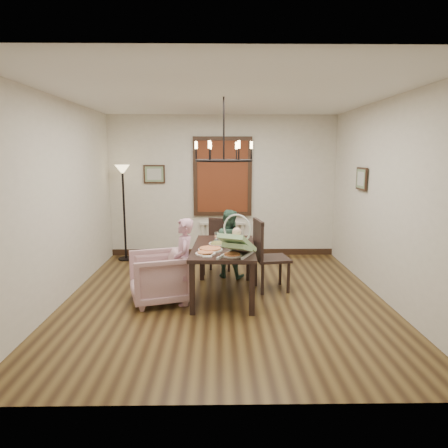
{
  "coord_description": "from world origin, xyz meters",
  "views": [
    {
      "loc": [
        -0.09,
        -5.48,
        2.03
      ],
      "look_at": [
        -0.01,
        0.15,
        1.05
      ],
      "focal_mm": 32.0,
      "sensor_mm": 36.0,
      "label": 1
    }
  ],
  "objects_px": {
    "chair_far": "(216,247)",
    "chair_right": "(272,254)",
    "floor_lamp": "(124,214)",
    "drinking_glass": "(227,242)",
    "elderly_woman": "(184,269)",
    "baby_bouncer": "(237,241)",
    "dining_table": "(224,252)",
    "seated_man": "(228,249)",
    "armchair": "(159,277)"
  },
  "relations": [
    {
      "from": "chair_far",
      "to": "chair_right",
      "type": "bearing_deg",
      "value": -25.81
    },
    {
      "from": "floor_lamp",
      "to": "drinking_glass",
      "type": "bearing_deg",
      "value": -46.98
    },
    {
      "from": "chair_far",
      "to": "floor_lamp",
      "type": "distance_m",
      "value": 2.07
    },
    {
      "from": "chair_far",
      "to": "elderly_woman",
      "type": "xyz_separation_m",
      "value": [
        -0.44,
        -1.4,
        0.02
      ]
    },
    {
      "from": "drinking_glass",
      "to": "floor_lamp",
      "type": "distance_m",
      "value": 2.83
    },
    {
      "from": "baby_bouncer",
      "to": "floor_lamp",
      "type": "height_order",
      "value": "floor_lamp"
    },
    {
      "from": "chair_right",
      "to": "dining_table",
      "type": "bearing_deg",
      "value": 99.26
    },
    {
      "from": "elderly_woman",
      "to": "drinking_glass",
      "type": "distance_m",
      "value": 0.72
    },
    {
      "from": "chair_far",
      "to": "elderly_woman",
      "type": "height_order",
      "value": "elderly_woman"
    },
    {
      "from": "chair_right",
      "to": "elderly_woman",
      "type": "distance_m",
      "value": 1.39
    },
    {
      "from": "chair_far",
      "to": "seated_man",
      "type": "bearing_deg",
      "value": -23.76
    },
    {
      "from": "seated_man",
      "to": "chair_right",
      "type": "bearing_deg",
      "value": 151.86
    },
    {
      "from": "baby_bouncer",
      "to": "floor_lamp",
      "type": "xyz_separation_m",
      "value": [
        -2.06,
        2.56,
        -0.02
      ]
    },
    {
      "from": "chair_right",
      "to": "baby_bouncer",
      "type": "height_order",
      "value": "baby_bouncer"
    },
    {
      "from": "dining_table",
      "to": "seated_man",
      "type": "distance_m",
      "value": 0.92
    },
    {
      "from": "drinking_glass",
      "to": "elderly_woman",
      "type": "bearing_deg",
      "value": -153.63
    },
    {
      "from": "drinking_glass",
      "to": "dining_table",
      "type": "bearing_deg",
      "value": 154.25
    },
    {
      "from": "elderly_woman",
      "to": "floor_lamp",
      "type": "height_order",
      "value": "floor_lamp"
    },
    {
      "from": "armchair",
      "to": "floor_lamp",
      "type": "xyz_separation_m",
      "value": [
        -0.98,
        2.28,
        0.55
      ]
    },
    {
      "from": "armchair",
      "to": "seated_man",
      "type": "xyz_separation_m",
      "value": [
        1.0,
        1.14,
        0.12
      ]
    },
    {
      "from": "dining_table",
      "to": "seated_man",
      "type": "relative_size",
      "value": 1.69
    },
    {
      "from": "armchair",
      "to": "chair_far",
      "type": "bearing_deg",
      "value": 131.97
    },
    {
      "from": "chair_right",
      "to": "seated_man",
      "type": "bearing_deg",
      "value": 35.12
    },
    {
      "from": "chair_far",
      "to": "drinking_glass",
      "type": "distance_m",
      "value": 1.17
    },
    {
      "from": "chair_right",
      "to": "floor_lamp",
      "type": "distance_m",
      "value": 3.2
    },
    {
      "from": "armchair",
      "to": "elderly_woman",
      "type": "height_order",
      "value": "elderly_woman"
    },
    {
      "from": "dining_table",
      "to": "drinking_glass",
      "type": "xyz_separation_m",
      "value": [
        0.04,
        -0.02,
        0.15
      ]
    },
    {
      "from": "drinking_glass",
      "to": "floor_lamp",
      "type": "bearing_deg",
      "value": 133.02
    },
    {
      "from": "seated_man",
      "to": "baby_bouncer",
      "type": "relative_size",
      "value": 1.67
    },
    {
      "from": "dining_table",
      "to": "elderly_woman",
      "type": "xyz_separation_m",
      "value": [
        -0.55,
        -0.31,
        -0.16
      ]
    },
    {
      "from": "elderly_woman",
      "to": "floor_lamp",
      "type": "xyz_separation_m",
      "value": [
        -1.34,
        2.36,
        0.41
      ]
    },
    {
      "from": "dining_table",
      "to": "chair_far",
      "type": "bearing_deg",
      "value": 98.33
    },
    {
      "from": "seated_man",
      "to": "floor_lamp",
      "type": "height_order",
      "value": "floor_lamp"
    },
    {
      "from": "seated_man",
      "to": "baby_bouncer",
      "type": "bearing_deg",
      "value": 110.98
    },
    {
      "from": "seated_man",
      "to": "drinking_glass",
      "type": "bearing_deg",
      "value": 104.73
    },
    {
      "from": "floor_lamp",
      "to": "seated_man",
      "type": "bearing_deg",
      "value": -30.07
    },
    {
      "from": "chair_far",
      "to": "baby_bouncer",
      "type": "relative_size",
      "value": 1.67
    },
    {
      "from": "elderly_woman",
      "to": "dining_table",
      "type": "bearing_deg",
      "value": 115.34
    },
    {
      "from": "chair_far",
      "to": "floor_lamp",
      "type": "height_order",
      "value": "floor_lamp"
    },
    {
      "from": "seated_man",
      "to": "armchair",
      "type": "bearing_deg",
      "value": 66.59
    },
    {
      "from": "chair_far",
      "to": "armchair",
      "type": "height_order",
      "value": "chair_far"
    },
    {
      "from": "armchair",
      "to": "dining_table",
      "type": "bearing_deg",
      "value": 87.51
    },
    {
      "from": "chair_right",
      "to": "armchair",
      "type": "xyz_separation_m",
      "value": [
        -1.64,
        -0.47,
        -0.2
      ]
    },
    {
      "from": "seated_man",
      "to": "drinking_glass",
      "type": "height_order",
      "value": "seated_man"
    },
    {
      "from": "seated_man",
      "to": "drinking_glass",
      "type": "distance_m",
      "value": 0.98
    },
    {
      "from": "baby_bouncer",
      "to": "chair_right",
      "type": "bearing_deg",
      "value": 78.14
    },
    {
      "from": "chair_far",
      "to": "baby_bouncer",
      "type": "xyz_separation_m",
      "value": [
        0.28,
        -1.6,
        0.45
      ]
    },
    {
      "from": "floor_lamp",
      "to": "armchair",
      "type": "bearing_deg",
      "value": -66.72
    },
    {
      "from": "dining_table",
      "to": "drinking_glass",
      "type": "distance_m",
      "value": 0.16
    },
    {
      "from": "armchair",
      "to": "floor_lamp",
      "type": "bearing_deg",
      "value": -173.71
    }
  ]
}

